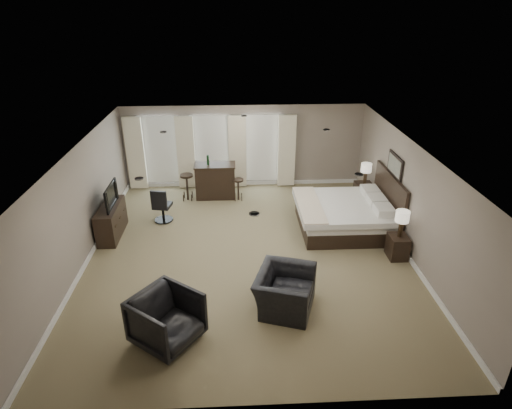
{
  "coord_description": "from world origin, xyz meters",
  "views": [
    {
      "loc": [
        -0.26,
        -8.71,
        5.47
      ],
      "look_at": [
        0.2,
        0.4,
        1.1
      ],
      "focal_mm": 30.0,
      "sensor_mm": 36.0,
      "label": 1
    }
  ],
  "objects_px": {
    "armchair_near": "(285,285)",
    "desk_chair": "(162,205)",
    "bed": "(347,203)",
    "lamp_far": "(366,174)",
    "bar_stool_left": "(187,187)",
    "dresser": "(111,221)",
    "bar_counter": "(215,181)",
    "lamp_near": "(401,224)",
    "armchair_far": "(166,317)",
    "nightstand_far": "(363,194)",
    "bar_stool_right": "(238,190)",
    "tv": "(109,204)",
    "nightstand_near": "(397,247)"
  },
  "relations": [
    {
      "from": "armchair_far",
      "to": "bar_stool_left",
      "type": "relative_size",
      "value": 1.29
    },
    {
      "from": "tv",
      "to": "armchair_near",
      "type": "height_order",
      "value": "armchair_near"
    },
    {
      "from": "nightstand_near",
      "to": "bar_stool_left",
      "type": "height_order",
      "value": "bar_stool_left"
    },
    {
      "from": "nightstand_far",
      "to": "lamp_far",
      "type": "distance_m",
      "value": 0.64
    },
    {
      "from": "lamp_far",
      "to": "lamp_near",
      "type": "bearing_deg",
      "value": -90.0
    },
    {
      "from": "tv",
      "to": "armchair_far",
      "type": "height_order",
      "value": "armchair_far"
    },
    {
      "from": "tv",
      "to": "bar_stool_left",
      "type": "height_order",
      "value": "tv"
    },
    {
      "from": "lamp_far",
      "to": "armchair_far",
      "type": "xyz_separation_m",
      "value": [
        -4.99,
        -5.39,
        -0.43
      ]
    },
    {
      "from": "armchair_near",
      "to": "desk_chair",
      "type": "distance_m",
      "value": 4.79
    },
    {
      "from": "bed",
      "to": "lamp_near",
      "type": "bearing_deg",
      "value": -58.46
    },
    {
      "from": "lamp_near",
      "to": "bar_stool_left",
      "type": "relative_size",
      "value": 0.8
    },
    {
      "from": "bed",
      "to": "bar_counter",
      "type": "height_order",
      "value": "bed"
    },
    {
      "from": "armchair_far",
      "to": "armchair_near",
      "type": "bearing_deg",
      "value": -32.07
    },
    {
      "from": "armchair_far",
      "to": "nightstand_far",
      "type": "bearing_deg",
      "value": -5.56
    },
    {
      "from": "lamp_near",
      "to": "lamp_far",
      "type": "bearing_deg",
      "value": 90.0
    },
    {
      "from": "nightstand_near",
      "to": "bar_counter",
      "type": "height_order",
      "value": "bar_counter"
    },
    {
      "from": "desk_chair",
      "to": "bar_counter",
      "type": "bearing_deg",
      "value": -121.13
    },
    {
      "from": "lamp_near",
      "to": "tv",
      "type": "bearing_deg",
      "value": 168.54
    },
    {
      "from": "lamp_far",
      "to": "bar_stool_left",
      "type": "distance_m",
      "value": 5.26
    },
    {
      "from": "tv",
      "to": "desk_chair",
      "type": "distance_m",
      "value": 1.45
    },
    {
      "from": "nightstand_far",
      "to": "desk_chair",
      "type": "height_order",
      "value": "desk_chair"
    },
    {
      "from": "nightstand_far",
      "to": "bar_stool_left",
      "type": "height_order",
      "value": "bar_stool_left"
    },
    {
      "from": "lamp_near",
      "to": "lamp_far",
      "type": "relative_size",
      "value": 1.03
    },
    {
      "from": "bar_stool_right",
      "to": "desk_chair",
      "type": "distance_m",
      "value": 2.42
    },
    {
      "from": "lamp_near",
      "to": "armchair_far",
      "type": "distance_m",
      "value": 5.59
    },
    {
      "from": "nightstand_near",
      "to": "bar_counter",
      "type": "bearing_deg",
      "value": 140.09
    },
    {
      "from": "lamp_near",
      "to": "lamp_far",
      "type": "xyz_separation_m",
      "value": [
        0.0,
        2.9,
        0.08
      ]
    },
    {
      "from": "dresser",
      "to": "bar_counter",
      "type": "distance_m",
      "value": 3.41
    },
    {
      "from": "bar_counter",
      "to": "lamp_far",
      "type": "bearing_deg",
      "value": -9.66
    },
    {
      "from": "bar_stool_right",
      "to": "lamp_near",
      "type": "bearing_deg",
      "value": -42.74
    },
    {
      "from": "armchair_far",
      "to": "bar_stool_left",
      "type": "distance_m",
      "value": 5.98
    },
    {
      "from": "bed",
      "to": "lamp_far",
      "type": "distance_m",
      "value": 1.71
    },
    {
      "from": "nightstand_near",
      "to": "lamp_near",
      "type": "distance_m",
      "value": 0.6
    },
    {
      "from": "bed",
      "to": "bar_stool_left",
      "type": "distance_m",
      "value": 4.77
    },
    {
      "from": "nightstand_near",
      "to": "armchair_near",
      "type": "height_order",
      "value": "armchair_near"
    },
    {
      "from": "armchair_near",
      "to": "lamp_far",
      "type": "bearing_deg",
      "value": -13.42
    },
    {
      "from": "armchair_near",
      "to": "bar_stool_right",
      "type": "height_order",
      "value": "armchair_near"
    },
    {
      "from": "armchair_far",
      "to": "bar_counter",
      "type": "height_order",
      "value": "bar_counter"
    },
    {
      "from": "tv",
      "to": "bar_counter",
      "type": "xyz_separation_m",
      "value": [
        2.57,
        2.24,
        -0.35
      ]
    },
    {
      "from": "bar_stool_left",
      "to": "bar_stool_right",
      "type": "distance_m",
      "value": 1.53
    },
    {
      "from": "bar_stool_left",
      "to": "lamp_far",
      "type": "bearing_deg",
      "value": -6.35
    },
    {
      "from": "bar_stool_right",
      "to": "nightstand_far",
      "type": "bearing_deg",
      "value": -7.59
    },
    {
      "from": "nightstand_near",
      "to": "lamp_near",
      "type": "relative_size",
      "value": 0.86
    },
    {
      "from": "dresser",
      "to": "tv",
      "type": "bearing_deg",
      "value": 0.0
    },
    {
      "from": "armchair_far",
      "to": "bar_counter",
      "type": "xyz_separation_m",
      "value": [
        0.63,
        6.13,
        0.01
      ]
    },
    {
      "from": "bed",
      "to": "nightstand_near",
      "type": "relative_size",
      "value": 4.22
    },
    {
      "from": "nightstand_near",
      "to": "bar_counter",
      "type": "relative_size",
      "value": 0.45
    },
    {
      "from": "dresser",
      "to": "lamp_near",
      "type": "bearing_deg",
      "value": -11.46
    },
    {
      "from": "nightstand_far",
      "to": "desk_chair",
      "type": "distance_m",
      "value": 5.79
    },
    {
      "from": "bed",
      "to": "desk_chair",
      "type": "xyz_separation_m",
      "value": [
        -4.84,
        0.68,
        -0.26
      ]
    }
  ]
}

